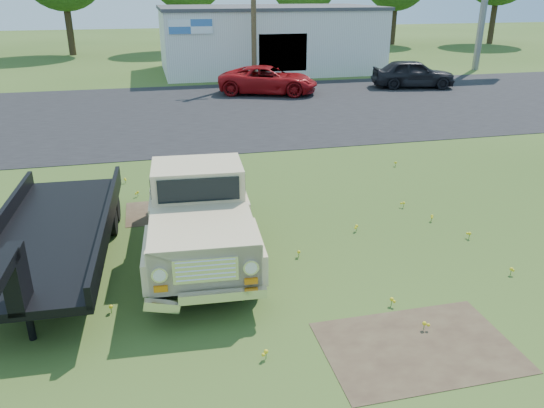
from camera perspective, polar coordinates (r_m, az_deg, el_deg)
The scene contains 10 objects.
ground at distance 10.85m, azimuth 0.86°, elevation -6.86°, with size 140.00×140.00×0.00m, color #304C18.
asphalt_lot at distance 24.86m, azimuth -7.77°, elevation 9.82°, with size 90.00×14.00×0.02m, color black.
dirt_patch_a at distance 9.00m, azimuth 15.43°, elevation -14.61°, with size 3.00×2.00×0.01m, color #433224.
dirt_patch_b at distance 13.74m, azimuth -10.88°, elevation -0.75°, with size 2.20×1.60×0.01m, color #433224.
commercial_building at distance 37.26m, azimuth -0.41°, elevation 17.38°, with size 14.20×8.20×4.15m.
utility_pole_mid at distance 31.83m, azimuth -2.01°, elevation 21.05°, with size 1.60×0.30×9.00m.
vintage_pickup_truck at distance 11.10m, azimuth -7.84°, elevation -0.61°, with size 2.15×5.54×2.01m, color beige, non-canonical shape.
flatbed_trailer at distance 11.36m, azimuth -22.47°, elevation -2.29°, with size 2.17×6.50×1.77m, color black, non-canonical shape.
red_pickup at distance 28.79m, azimuth -0.41°, elevation 13.16°, with size 2.39×5.17×1.44m, color #9C0E11.
dark_sedan at distance 31.71m, azimuth 14.94°, elevation 13.39°, with size 1.83×4.54×1.55m, color black.
Camera 1 is at (-2.35, -9.18, 5.28)m, focal length 35.00 mm.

